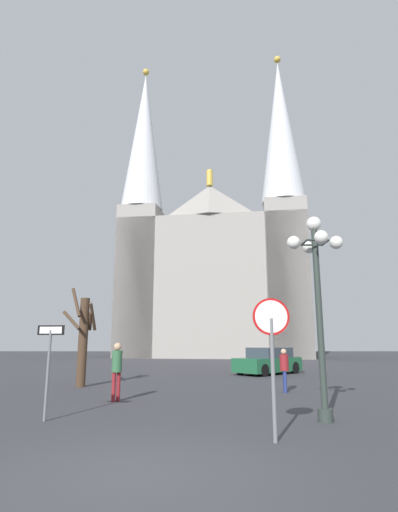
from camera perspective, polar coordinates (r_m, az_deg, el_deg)
name	(u,v)px	position (r m, az deg, el deg)	size (l,w,h in m)	color
ground_plane	(134,476)	(6.54, -9.25, -28.62)	(120.00, 120.00, 0.00)	#38383D
cathedral	(215,262)	(45.79, 2.35, -0.86)	(21.78, 14.05, 34.73)	gray
stop_sign	(274,340)	(8.18, 10.62, -11.71)	(0.74, 0.08, 2.72)	slate
one_way_arrow_sign	(51,359)	(10.71, -20.40, -13.58)	(0.69, 0.13, 2.25)	slate
street_lamp	(319,281)	(10.52, 16.78, -3.48)	(1.44, 1.44, 5.04)	#2D3833
bare_tree	(85,338)	(17.68, -16.02, -11.14)	(1.37, 1.32, 4.07)	#473323
parked_car_near_green	(270,361)	(23.55, 10.13, -14.60)	(4.23, 4.11, 1.45)	#1E5B38
pedestrian_walking	(119,365)	(13.40, -11.39, -15.06)	(0.32, 0.32, 1.79)	maroon
pedestrian_standing	(286,366)	(15.60, 12.34, -15.11)	(0.32, 0.32, 1.56)	navy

